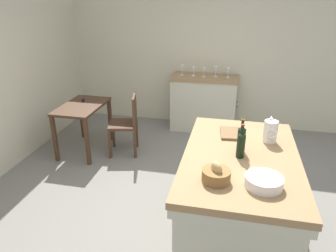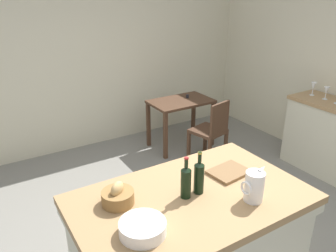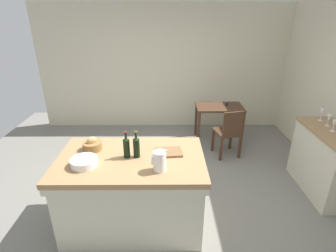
% 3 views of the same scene
% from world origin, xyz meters
% --- Properties ---
extents(ground_plane, '(6.76, 6.76, 0.00)m').
position_xyz_m(ground_plane, '(0.00, 0.00, 0.00)').
color(ground_plane, slate).
extents(wall_back, '(5.32, 0.12, 2.60)m').
position_xyz_m(wall_back, '(0.00, 2.60, 1.30)').
color(wall_back, beige).
rests_on(wall_back, ground).
extents(island_table, '(1.64, 1.00, 0.91)m').
position_xyz_m(island_table, '(-0.37, -0.48, 0.49)').
color(island_table, '#99754C').
rests_on(island_table, ground).
extents(side_cabinet, '(0.52, 1.13, 0.94)m').
position_xyz_m(side_cabinet, '(2.26, 0.14, 0.47)').
color(side_cabinet, '#99754C').
rests_on(side_cabinet, ground).
extents(writing_desk, '(0.90, 0.56, 0.77)m').
position_xyz_m(writing_desk, '(1.06, 1.79, 0.60)').
color(writing_desk, '#472D1E').
rests_on(writing_desk, ground).
extents(wooden_chair, '(0.48, 0.48, 0.89)m').
position_xyz_m(wooden_chair, '(1.12, 1.13, 0.48)').
color(wooden_chair, '#472D1E').
rests_on(wooden_chair, ground).
extents(pitcher, '(0.17, 0.13, 0.26)m').
position_xyz_m(pitcher, '(-0.04, -0.74, 1.02)').
color(pitcher, white).
rests_on(pitcher, island_table).
extents(wash_bowl, '(0.28, 0.28, 0.08)m').
position_xyz_m(wash_bowl, '(-0.83, -0.64, 0.96)').
color(wash_bowl, white).
rests_on(wash_bowl, island_table).
extents(bread_basket, '(0.22, 0.22, 0.16)m').
position_xyz_m(bread_basket, '(-0.84, -0.29, 0.97)').
color(bread_basket, olive).
rests_on(bread_basket, island_table).
extents(cutting_board, '(0.32, 0.26, 0.02)m').
position_xyz_m(cutting_board, '(0.05, -0.38, 0.93)').
color(cutting_board, brown).
rests_on(cutting_board, island_table).
extents(wine_bottle_dark, '(0.07, 0.07, 0.32)m').
position_xyz_m(wine_bottle_dark, '(-0.30, -0.47, 1.04)').
color(wine_bottle_dark, black).
rests_on(wine_bottle_dark, island_table).
extents(wine_bottle_amber, '(0.07, 0.07, 0.31)m').
position_xyz_m(wine_bottle_amber, '(-0.41, -0.46, 1.04)').
color(wine_bottle_amber, black).
rests_on(wine_bottle_amber, island_table).
extents(wine_glass_right, '(0.07, 0.07, 0.16)m').
position_xyz_m(wine_glass_right, '(2.27, 0.33, 1.05)').
color(wine_glass_right, white).
rests_on(wine_glass_right, side_cabinet).
extents(wine_glass_far_right, '(0.07, 0.07, 0.17)m').
position_xyz_m(wine_glass_far_right, '(2.28, 0.53, 1.06)').
color(wine_glass_far_right, white).
rests_on(wine_glass_far_right, side_cabinet).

